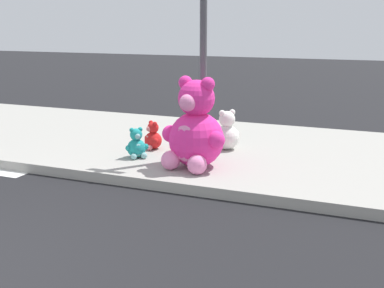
{
  "coord_description": "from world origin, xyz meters",
  "views": [
    {
      "loc": [
        3.77,
        -2.79,
        2.23
      ],
      "look_at": [
        1.14,
        3.6,
        0.55
      ],
      "focal_mm": 46.73,
      "sensor_mm": 36.0,
      "label": 1
    }
  ],
  "objects_px": {
    "plush_pink_large": "(195,132)",
    "plush_red": "(152,138)",
    "plush_teal": "(137,146)",
    "sign_pole": "(203,49)",
    "plush_white": "(226,133)"
  },
  "relations": [
    {
      "from": "plush_pink_large",
      "to": "sign_pole",
      "type": "bearing_deg",
      "value": 99.84
    },
    {
      "from": "plush_pink_large",
      "to": "plush_teal",
      "type": "distance_m",
      "value": 1.11
    },
    {
      "from": "plush_teal",
      "to": "plush_red",
      "type": "relative_size",
      "value": 1.01
    },
    {
      "from": "plush_teal",
      "to": "plush_pink_large",
      "type": "bearing_deg",
      "value": -7.68
    },
    {
      "from": "sign_pole",
      "to": "plush_white",
      "type": "distance_m",
      "value": 1.57
    },
    {
      "from": "plush_red",
      "to": "plush_white",
      "type": "xyz_separation_m",
      "value": [
        1.15,
        0.47,
        0.08
      ]
    },
    {
      "from": "plush_red",
      "to": "plush_pink_large",
      "type": "bearing_deg",
      "value": -34.53
    },
    {
      "from": "plush_pink_large",
      "to": "plush_teal",
      "type": "height_order",
      "value": "plush_pink_large"
    },
    {
      "from": "sign_pole",
      "to": "plush_teal",
      "type": "bearing_deg",
      "value": -154.71
    },
    {
      "from": "plush_white",
      "to": "plush_red",
      "type": "bearing_deg",
      "value": -157.9
    },
    {
      "from": "sign_pole",
      "to": "plush_pink_large",
      "type": "xyz_separation_m",
      "value": [
        0.1,
        -0.59,
        -1.16
      ]
    },
    {
      "from": "plush_pink_large",
      "to": "plush_red",
      "type": "bearing_deg",
      "value": 145.47
    },
    {
      "from": "plush_red",
      "to": "plush_white",
      "type": "bearing_deg",
      "value": 22.1
    },
    {
      "from": "plush_teal",
      "to": "plush_white",
      "type": "height_order",
      "value": "plush_white"
    },
    {
      "from": "plush_pink_large",
      "to": "plush_white",
      "type": "xyz_separation_m",
      "value": [
        0.08,
        1.21,
        -0.26
      ]
    }
  ]
}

